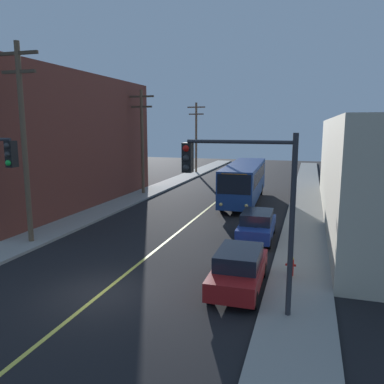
{
  "coord_description": "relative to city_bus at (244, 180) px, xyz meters",
  "views": [
    {
      "loc": [
        7.4,
        -12.21,
        6.37
      ],
      "look_at": [
        0.0,
        11.75,
        2.0
      ],
      "focal_mm": 35.8,
      "sensor_mm": 36.0,
      "label": 1
    }
  ],
  "objects": [
    {
      "name": "building_left_brick",
      "position": [
        -15.69,
        -5.69,
        3.3
      ],
      "size": [
        10.0,
        20.02,
        10.23
      ],
      "color": "brown",
      "rests_on": "ground"
    },
    {
      "name": "lane_stripe_center",
      "position": [
        -2.2,
        -4.56,
        -1.81
      ],
      "size": [
        0.16,
        60.0,
        0.01
      ],
      "primitive_type": "cube",
      "color": "#D8CC4C",
      "rests_on": "ground"
    },
    {
      "name": "utility_pole_near",
      "position": [
        -9.14,
        -15.12,
        4.04
      ],
      "size": [
        2.4,
        0.28,
        10.41
      ],
      "color": "brown",
      "rests_on": "sidewalk_left"
    },
    {
      "name": "utility_pole_far",
      "position": [
        -9.51,
        17.75,
        3.42
      ],
      "size": [
        2.4,
        0.28,
        9.2
      ],
      "color": "brown",
      "rests_on": "sidewalk_left"
    },
    {
      "name": "city_bus",
      "position": [
        0.0,
        0.0,
        0.0
      ],
      "size": [
        3.08,
        12.24,
        3.2
      ],
      "color": "navy",
      "rests_on": "ground"
    },
    {
      "name": "fire_hydrant",
      "position": [
        4.65,
        -15.96,
        -1.23
      ],
      "size": [
        0.44,
        0.26,
        0.84
      ],
      "color": "red",
      "rests_on": "sidewalk_right"
    },
    {
      "name": "traffic_signal_right_corner",
      "position": [
        3.21,
        -19.5,
        2.49
      ],
      "size": [
        3.75,
        0.48,
        6.0
      ],
      "color": "#2D2D33",
      "rests_on": "sidewalk_right"
    },
    {
      "name": "parked_car_blue",
      "position": [
        2.54,
        -10.73,
        -0.98
      ],
      "size": [
        1.89,
        4.43,
        1.62
      ],
      "color": "navy",
      "rests_on": "ground"
    },
    {
      "name": "utility_pole_mid",
      "position": [
        -9.56,
        0.57,
        3.51
      ],
      "size": [
        2.4,
        0.28,
        9.38
      ],
      "color": "brown",
      "rests_on": "sidewalk_left"
    },
    {
      "name": "parked_car_red",
      "position": [
        2.75,
        -17.63,
        -0.98
      ],
      "size": [
        1.87,
        4.42,
        1.62
      ],
      "color": "maroon",
      "rests_on": "ground"
    },
    {
      "name": "sidewalk_right",
      "position": [
        5.05,
        -9.56,
        -1.74
      ],
      "size": [
        2.5,
        90.0,
        0.15
      ],
      "primitive_type": "cube",
      "color": "gray",
      "rests_on": "ground"
    },
    {
      "name": "ground_plane",
      "position": [
        -2.2,
        -19.56,
        -1.82
      ],
      "size": [
        120.0,
        120.0,
        0.0
      ],
      "primitive_type": "plane",
      "color": "black"
    },
    {
      "name": "sidewalk_left",
      "position": [
        -9.45,
        -9.56,
        -1.74
      ],
      "size": [
        2.5,
        90.0,
        0.15
      ],
      "primitive_type": "cube",
      "color": "gray",
      "rests_on": "ground"
    }
  ]
}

